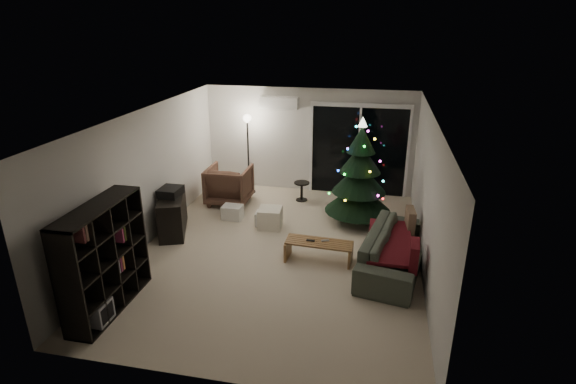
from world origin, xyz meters
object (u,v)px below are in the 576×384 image
at_px(bookshelf, 92,257).
at_px(coffee_table, 319,251).
at_px(sofa, 395,250).
at_px(christmas_tree, 360,172).
at_px(armchair, 229,185).
at_px(media_cabinet, 173,214).

bearing_deg(bookshelf, coffee_table, 34.17).
xyz_separation_m(bookshelf, coffee_table, (3.01, 1.96, -0.62)).
relative_size(sofa, coffee_table, 1.95).
relative_size(coffee_table, christmas_tree, 0.53).
bearing_deg(sofa, bookshelf, 126.24).
height_order(bookshelf, christmas_tree, christmas_tree).
xyz_separation_m(armchair, coffee_table, (2.39, -2.24, -0.25)).
xyz_separation_m(bookshelf, media_cabinet, (0.00, 2.55, -0.43)).
distance_m(sofa, coffee_table, 1.30).
bearing_deg(media_cabinet, coffee_table, -31.28).
xyz_separation_m(media_cabinet, armchair, (0.62, 1.66, 0.06)).
height_order(media_cabinet, christmas_tree, christmas_tree).
bearing_deg(sofa, media_cabinet, 94.06).
bearing_deg(media_cabinet, sofa, -27.42).
height_order(media_cabinet, coffee_table, media_cabinet).
bearing_deg(coffee_table, christmas_tree, 76.51).
height_order(bookshelf, coffee_table, bookshelf).
distance_m(bookshelf, christmas_tree, 5.19).
height_order(armchair, christmas_tree, christmas_tree).
distance_m(bookshelf, armchair, 4.26).
bearing_deg(christmas_tree, media_cabinet, -161.28).
distance_m(bookshelf, coffee_table, 3.64).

